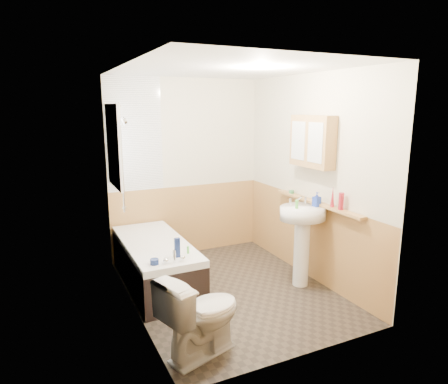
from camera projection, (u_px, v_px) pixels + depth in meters
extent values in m
plane|color=#2A231D|center=(229.00, 290.00, 4.69)|extent=(2.80, 2.80, 0.00)
plane|color=white|center=(230.00, 68.00, 4.16)|extent=(2.80, 2.80, 0.00)
cube|color=beige|center=(186.00, 168.00, 5.67)|extent=(2.20, 0.02, 2.50)
cube|color=beige|center=(308.00, 217.00, 3.18)|extent=(2.20, 0.02, 2.50)
cube|color=beige|center=(130.00, 195.00, 3.96)|extent=(0.02, 2.80, 2.50)
cube|color=beige|center=(311.00, 178.00, 4.89)|extent=(0.02, 2.80, 2.50)
cube|color=#B6874A|center=(307.00, 237.00, 5.04)|extent=(0.01, 2.80, 1.00)
cube|color=#B6874A|center=(302.00, 302.00, 3.36)|extent=(2.20, 0.01, 1.00)
cube|color=#B6874A|center=(188.00, 220.00, 5.81)|extent=(2.20, 0.01, 1.00)
cube|color=white|center=(132.00, 195.00, 3.97)|extent=(0.01, 2.80, 2.50)
cube|color=white|center=(134.00, 135.00, 5.24)|extent=(0.75, 0.01, 1.50)
cube|color=white|center=(114.00, 146.00, 4.73)|extent=(0.03, 0.79, 0.99)
cube|color=white|center=(115.00, 146.00, 4.74)|extent=(0.01, 0.70, 0.90)
cube|color=white|center=(115.00, 146.00, 4.74)|extent=(0.01, 0.04, 0.90)
cube|color=black|center=(156.00, 266.00, 4.80)|extent=(0.70, 1.66, 0.46)
cube|color=white|center=(155.00, 245.00, 4.74)|extent=(0.70, 1.66, 0.08)
cube|color=white|center=(155.00, 246.00, 4.74)|extent=(0.56, 1.52, 0.04)
cylinder|color=silver|center=(174.00, 256.00, 4.08)|extent=(0.04, 0.04, 0.14)
sphere|color=silver|center=(166.00, 261.00, 4.05)|extent=(0.06, 0.06, 0.06)
sphere|color=silver|center=(183.00, 258.00, 4.12)|extent=(0.06, 0.06, 0.06)
cylinder|color=silver|center=(122.00, 158.00, 4.46)|extent=(0.02, 0.02, 1.24)
cylinder|color=silver|center=(124.00, 208.00, 4.58)|extent=(0.05, 0.05, 0.02)
cylinder|color=silver|center=(119.00, 106.00, 4.34)|extent=(0.05, 0.05, 0.02)
cylinder|color=silver|center=(124.00, 121.00, 4.40)|extent=(0.07, 0.08, 0.09)
imported|color=white|center=(201.00, 315.00, 3.41)|extent=(0.84, 0.63, 0.74)
cylinder|color=white|center=(301.00, 254.00, 4.75)|extent=(0.19, 0.19, 0.79)
ellipsoid|color=white|center=(303.00, 213.00, 4.65)|extent=(0.57, 0.46, 0.15)
cylinder|color=silver|center=(290.00, 202.00, 4.67)|extent=(0.03, 0.03, 0.08)
cylinder|color=silver|center=(306.00, 200.00, 4.76)|extent=(0.03, 0.03, 0.08)
cylinder|color=silver|center=(299.00, 199.00, 4.69)|extent=(0.02, 0.11, 0.09)
cube|color=#B6874A|center=(317.00, 203.00, 4.72)|extent=(0.10, 1.52, 0.03)
cube|color=#B6874A|center=(312.00, 141.00, 4.65)|extent=(0.16, 0.67, 0.60)
cube|color=silver|center=(315.00, 143.00, 4.47)|extent=(0.01, 0.26, 0.45)
cube|color=silver|center=(298.00, 141.00, 4.76)|extent=(0.01, 0.26, 0.45)
cylinder|color=maroon|center=(341.00, 201.00, 4.33)|extent=(0.07, 0.07, 0.19)
cone|color=maroon|center=(333.00, 197.00, 4.45)|extent=(0.05, 0.05, 0.23)
cylinder|color=#388447|center=(292.00, 192.00, 5.17)|extent=(0.08, 0.08, 0.04)
imported|color=#19339E|center=(317.00, 203.00, 4.63)|extent=(0.10, 0.18, 0.08)
cylinder|color=#59C647|center=(297.00, 204.00, 4.53)|extent=(0.05, 0.05, 0.10)
cube|color=navy|center=(177.00, 248.00, 4.22)|extent=(0.06, 0.04, 0.21)
cylinder|color=navy|center=(154.00, 262.00, 4.05)|extent=(0.10, 0.10, 0.06)
cylinder|color=#59C647|center=(188.00, 250.00, 4.35)|extent=(0.03, 0.03, 0.08)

